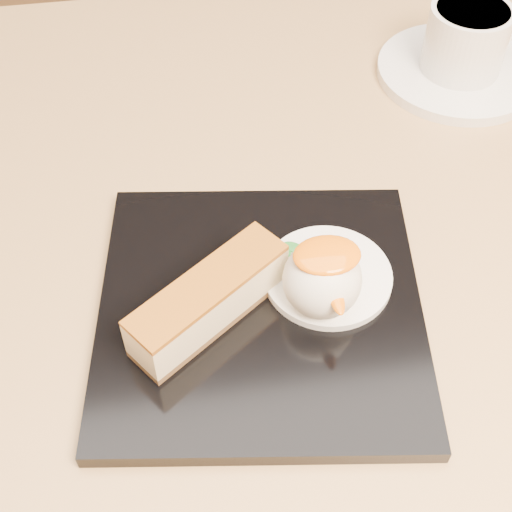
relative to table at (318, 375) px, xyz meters
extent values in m
cylinder|color=black|center=(0.00, 0.00, -0.21)|extent=(0.08, 0.08, 0.66)
cube|color=olive|center=(0.00, 0.00, 0.14)|extent=(0.80, 0.80, 0.04)
cube|color=black|center=(-0.06, -0.03, 0.16)|extent=(0.25, 0.25, 0.01)
cube|color=brown|center=(-0.09, -0.04, 0.17)|extent=(0.11, 0.09, 0.01)
cube|color=#F8DFA2|center=(-0.09, -0.04, 0.19)|extent=(0.11, 0.09, 0.03)
cube|color=#90460F|center=(-0.09, -0.04, 0.20)|extent=(0.11, 0.09, 0.00)
cylinder|color=white|center=(-0.01, -0.02, 0.17)|extent=(0.09, 0.09, 0.01)
sphere|color=white|center=(-0.02, -0.04, 0.19)|extent=(0.05, 0.05, 0.05)
ellipsoid|color=orange|center=(-0.02, -0.04, 0.22)|extent=(0.04, 0.03, 0.01)
ellipsoid|color=#2B862E|center=(-0.04, 0.00, 0.17)|extent=(0.02, 0.01, 0.00)
ellipsoid|color=#2B862E|center=(-0.03, 0.01, 0.17)|extent=(0.02, 0.02, 0.00)
ellipsoid|color=#2B862E|center=(-0.05, 0.01, 0.17)|extent=(0.01, 0.02, 0.00)
cylinder|color=white|center=(0.17, 0.21, 0.16)|extent=(0.15, 0.15, 0.01)
cylinder|color=white|center=(0.17, 0.21, 0.20)|extent=(0.07, 0.07, 0.06)
cylinder|color=black|center=(0.17, 0.21, 0.22)|extent=(0.06, 0.06, 0.00)
torus|color=white|center=(0.21, 0.22, 0.20)|extent=(0.04, 0.02, 0.04)
camera|label=1|loc=(-0.11, -0.32, 0.56)|focal=50.00mm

